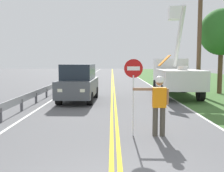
{
  "coord_description": "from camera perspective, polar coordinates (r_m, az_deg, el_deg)",
  "views": [
    {
      "loc": [
        -0.08,
        -3.9,
        2.25
      ],
      "look_at": [
        -0.09,
        7.43,
        1.2
      ],
      "focal_mm": 42.2,
      "sensor_mm": 36.0,
      "label": 1
    }
  ],
  "objects": [
    {
      "name": "centerline_yellow_right",
      "position": [
        24.01,
        0.47,
        -0.06
      ],
      "size": [
        0.11,
        110.0,
        0.01
      ],
      "primitive_type": "cube",
      "color": "yellow",
      "rests_on": "ground"
    },
    {
      "name": "oncoming_suv_nearest",
      "position": [
        15.16,
        -7.16,
        0.76
      ],
      "size": [
        2.05,
        4.66,
        2.1
      ],
      "color": "#4C5156",
      "rests_on": "ground"
    },
    {
      "name": "utility_pole_near",
      "position": [
        18.43,
        18.5,
        10.93
      ],
      "size": [
        1.8,
        0.28,
        7.93
      ],
      "color": "brown",
      "rests_on": "ground"
    },
    {
      "name": "stop_sign_paddle",
      "position": [
        7.9,
        4.72,
        1.33
      ],
      "size": [
        0.56,
        0.04,
        2.33
      ],
      "color": "silver",
      "rests_on": "ground"
    },
    {
      "name": "edge_line_left",
      "position": [
        24.26,
        -8.28,
        -0.06
      ],
      "size": [
        0.12,
        110.0,
        0.01
      ],
      "primitive_type": "cube",
      "color": "silver",
      "rests_on": "ground"
    },
    {
      "name": "edge_line_right",
      "position": [
        24.29,
        8.78,
        -0.06
      ],
      "size": [
        0.12,
        110.0,
        0.01
      ],
      "primitive_type": "cube",
      "color": "silver",
      "rests_on": "ground"
    },
    {
      "name": "centerline_yellow_left",
      "position": [
        24.01,
        0.04,
        -0.06
      ],
      "size": [
        0.11,
        110.0,
        0.01
      ],
      "primitive_type": "cube",
      "color": "yellow",
      "rests_on": "ground"
    },
    {
      "name": "flagger_worker",
      "position": [
        8.05,
        10.17,
        -3.41
      ],
      "size": [
        1.09,
        0.26,
        1.83
      ],
      "color": "#474238",
      "rests_on": "ground"
    },
    {
      "name": "utility_bucket_truck",
      "position": [
        18.0,
        13.48,
        2.53
      ],
      "size": [
        2.97,
        6.91,
        5.8
      ],
      "color": "silver",
      "rests_on": "ground"
    },
    {
      "name": "guardrail_left_shoulder",
      "position": [
        20.33,
        -11.63,
        0.31
      ],
      "size": [
        0.1,
        32.0,
        0.71
      ],
      "color": "#9EA0A3",
      "rests_on": "ground"
    },
    {
      "name": "roadside_tree_verge",
      "position": [
        20.1,
        22.71,
        10.67
      ],
      "size": [
        3.0,
        3.0,
        5.9
      ],
      "color": "brown",
      "rests_on": "ground"
    }
  ]
}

